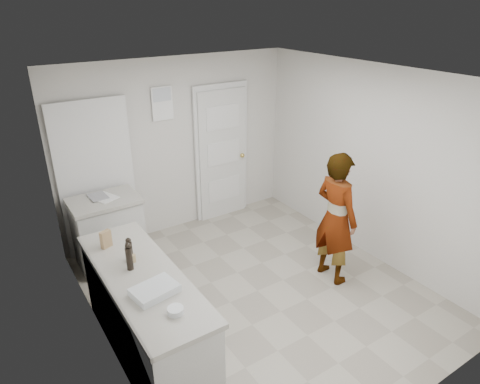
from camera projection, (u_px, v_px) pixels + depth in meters
ground at (258, 291)px, 5.11m from camera, size 4.00×4.00×0.00m
room_shell at (169, 165)px, 6.08m from camera, size 4.00×4.00×4.00m
main_counter at (146, 318)px, 4.05m from camera, size 0.64×1.96×0.93m
side_counter at (109, 234)px, 5.48m from camera, size 0.84×0.61×0.93m
person at (336, 218)px, 5.04m from camera, size 0.41×0.61×1.64m
cake_mix_box at (106, 239)px, 4.23m from camera, size 0.12×0.09×0.18m
spice_jar at (133, 258)px, 4.01m from camera, size 0.05×0.05×0.08m
oil_cruet_a at (129, 250)px, 4.00m from camera, size 0.06×0.06×0.24m
oil_cruet_b at (129, 257)px, 3.86m from camera, size 0.06×0.06×0.28m
baking_dish at (155, 290)px, 3.58m from camera, size 0.41×0.32×0.07m
egg_bowl at (176, 311)px, 3.36m from camera, size 0.13×0.13×0.05m
papers at (104, 197)px, 5.31m from camera, size 0.34×0.38×0.01m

